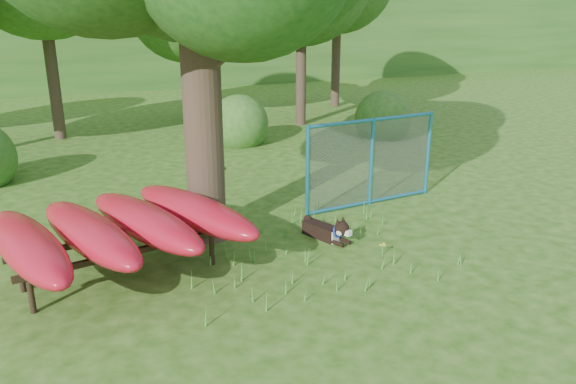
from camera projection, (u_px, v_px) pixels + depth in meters
name	position (u px, v px, depth m)	size (l,w,h in m)	color
ground	(307.00, 277.00, 8.65)	(80.00, 80.00, 0.00)	#254D0F
wooden_post	(218.00, 190.00, 10.61)	(0.35, 0.17, 1.27)	brown
kayak_rack	(118.00, 227.00, 8.39)	(4.09, 3.65, 1.08)	black
husky_dog	(328.00, 230.00, 10.00)	(0.58, 1.13, 0.51)	black
fence_section	(371.00, 162.00, 11.61)	(3.15, 0.35, 3.07)	teal
wildflower_clump	(383.00, 246.00, 9.38)	(0.10, 0.09, 0.21)	#45912F
bg_tree_c	(185.00, 4.00, 19.26)	(4.00, 4.00, 6.12)	#34271C
shrub_right	(382.00, 137.00, 18.10)	(1.80, 1.80, 1.80)	#2B5B1D
shrub_mid	(240.00, 144.00, 17.25)	(1.80, 1.80, 1.80)	#2B5B1D
wooded_hillside	(97.00, 26.00, 32.08)	(80.00, 12.00, 6.00)	#2B5B1D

